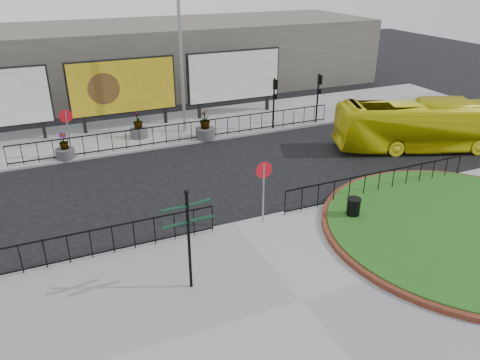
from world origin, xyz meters
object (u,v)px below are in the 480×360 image
fingerpost_sign (188,230)px  litter_bin (353,209)px  bus (426,125)px  planter_b (139,128)px  lamp_post (181,49)px  billboard_mid (123,87)px  planter_c (205,128)px  planter_a (65,150)px

fingerpost_sign → litter_bin: (6.99, 1.44, -1.53)m
litter_bin → bus: size_ratio=0.09×
litter_bin → planter_b: 13.74m
lamp_post → planter_b: (-2.71, -0.00, -4.17)m
fingerpost_sign → litter_bin: fingerpost_sign is taller
billboard_mid → planter_c: billboard_mid is taller
lamp_post → planter_a: lamp_post is taller
fingerpost_sign → litter_bin: 7.29m
planter_b → planter_c: 3.76m
fingerpost_sign → planter_c: bearing=67.3°
bus → litter_bin: bearing=142.3°
lamp_post → litter_bin: size_ratio=10.33×
fingerpost_sign → planter_c: 13.48m
planter_c → lamp_post: bearing=113.4°
lamp_post → bus: lamp_post is taller
billboard_mid → litter_bin: size_ratio=6.93×
billboard_mid → planter_b: (0.30, -1.97, -1.94)m
litter_bin → planter_b: planter_b is taller
billboard_mid → fingerpost_sign: 16.09m
lamp_post → planter_c: size_ratio=5.61×
planter_a → planter_c: size_ratio=0.81×
billboard_mid → litter_bin: billboard_mid is taller
bus → planter_a: 18.75m
planter_a → planter_c: (7.50, 0.00, 0.15)m
litter_bin → lamp_post: bearing=102.2°
billboard_mid → lamp_post: size_ratio=0.67×
bus → planter_c: 11.90m
lamp_post → planter_c: 4.47m
billboard_mid → planter_c: bearing=-44.0°
litter_bin → planter_b: (-5.44, 12.62, 0.08)m
lamp_post → fingerpost_sign: lamp_post is taller
fingerpost_sign → planter_b: bearing=82.7°
litter_bin → bus: 9.60m
litter_bin → billboard_mid: bearing=111.5°
lamp_post → planter_b: bearing=-180.0°
fingerpost_sign → litter_bin: size_ratio=3.67×
lamp_post → litter_bin: bearing=-77.8°
litter_bin → planter_a: planter_a is taller
billboard_mid → planter_b: bearing=-81.3°
billboard_mid → planter_b: 2.79m
planter_b → bus: bearing=-29.3°
fingerpost_sign → litter_bin: bearing=10.6°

